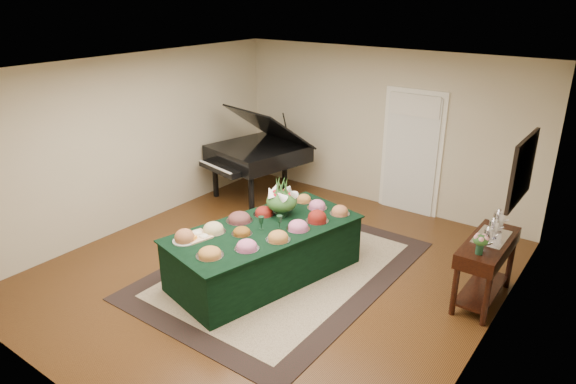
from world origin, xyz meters
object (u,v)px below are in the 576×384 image
Objects in this scene: floral_centerpiece at (282,198)px; mahogany_sideboard at (487,255)px; grand_piano at (258,153)px; buffet_table at (265,252)px.

floral_centerpiece is 0.37× the size of mahogany_sideboard.
grand_piano reaches higher than mahogany_sideboard.
grand_piano is 1.59× the size of mahogany_sideboard.
grand_piano is at bearing 136.97° from floral_centerpiece.
buffet_table is 2.75m from mahogany_sideboard.
grand_piano is (-1.86, 2.13, 0.49)m from buffet_table.
grand_piano is (-1.81, 1.69, -0.13)m from floral_centerpiece.
floral_centerpiece is (-0.06, 0.45, 0.61)m from buffet_table.
mahogany_sideboard is at bearing 24.36° from buffet_table.
buffet_table is 6.29× the size of floral_centerpiece.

